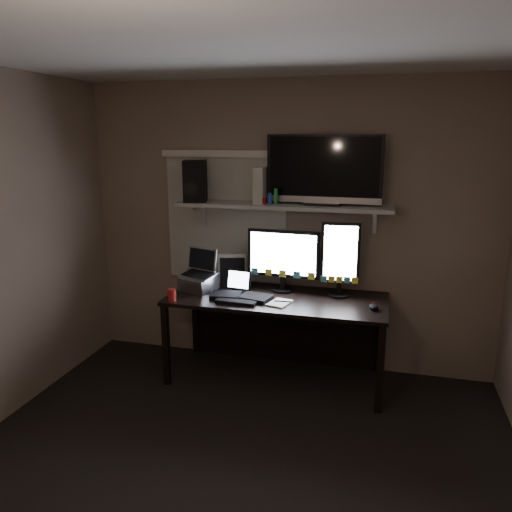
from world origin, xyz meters
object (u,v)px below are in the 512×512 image
(monitor_landscape, at_px, (283,260))
(speaker, at_px, (195,181))
(desk, at_px, (280,312))
(keyboard, at_px, (241,296))
(game_console, at_px, (262,185))
(tablet, at_px, (239,281))
(laptop, at_px, (198,271))
(tv, at_px, (324,170))
(cup, at_px, (172,295))
(mouse, at_px, (374,307))
(monitor_portrait, at_px, (340,259))

(monitor_landscape, relative_size, speaker, 1.79)
(monitor_landscape, bearing_deg, desk, -97.87)
(keyboard, distance_m, game_console, 0.95)
(tablet, height_order, speaker, speaker)
(keyboard, bearing_deg, tablet, 114.04)
(speaker, bearing_deg, tablet, -31.95)
(keyboard, relative_size, game_console, 1.70)
(desk, distance_m, laptop, 0.79)
(tv, height_order, speaker, tv)
(desk, xyz_separation_m, game_console, (-0.19, 0.10, 1.08))
(laptop, distance_m, cup, 0.36)
(desk, xyz_separation_m, laptop, (-0.70, -0.11, 0.35))
(monitor_landscape, bearing_deg, speaker, -176.28)
(keyboard, xyz_separation_m, mouse, (1.07, 0.00, 0.00))
(monitor_landscape, height_order, tablet, monitor_landscape)
(mouse, relative_size, speaker, 0.32)
(tablet, bearing_deg, cup, -132.73)
(mouse, bearing_deg, tablet, 163.04)
(tablet, bearing_deg, monitor_landscape, 26.77)
(monitor_landscape, relative_size, game_console, 2.08)
(keyboard, bearing_deg, monitor_portrait, 22.00)
(tablet, distance_m, speaker, 0.93)
(monitor_portrait, xyz_separation_m, tv, (-0.16, 0.07, 0.71))
(monitor_landscape, bearing_deg, cup, -145.23)
(laptop, bearing_deg, desk, 27.35)
(monitor_portrait, relative_size, speaker, 1.82)
(mouse, height_order, laptop, laptop)
(tablet, height_order, cup, tablet)
(laptop, distance_m, speaker, 0.77)
(keyboard, xyz_separation_m, tablet, (-0.06, 0.16, 0.08))
(monitor_portrait, distance_m, tablet, 0.87)
(game_console, bearing_deg, keyboard, -103.94)
(mouse, xyz_separation_m, speaker, (-1.55, 0.28, 0.90))
(desk, distance_m, tv, 1.26)
(cup, xyz_separation_m, game_console, (0.61, 0.54, 0.85))
(monitor_portrait, bearing_deg, tv, 153.58)
(speaker, bearing_deg, laptop, -84.76)
(desk, relative_size, speaker, 5.17)
(laptop, relative_size, tv, 0.37)
(keyboard, relative_size, speaker, 1.47)
(tablet, xyz_separation_m, tv, (0.68, 0.17, 0.93))
(speaker, bearing_deg, tv, -13.86)
(tablet, bearing_deg, desk, 17.30)
(cup, bearing_deg, monitor_landscape, 31.61)
(keyboard, distance_m, speaker, 1.07)
(cup, relative_size, tv, 0.11)
(tv, relative_size, game_console, 3.13)
(desk, distance_m, game_console, 1.10)
(cup, bearing_deg, desk, 28.52)
(laptop, xyz_separation_m, cup, (-0.10, -0.32, -0.12))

